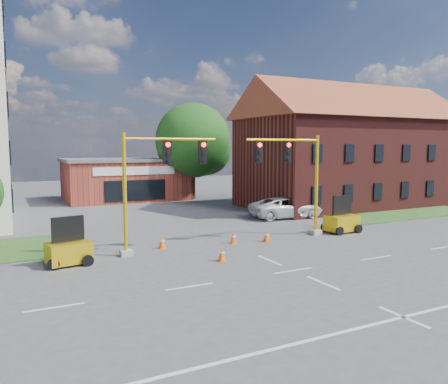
# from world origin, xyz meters

# --- Properties ---
(ground) EXTENTS (120.00, 120.00, 0.00)m
(ground) POSITION_xyz_m (0.00, 0.00, 0.00)
(ground) COLOR #47474A
(ground) RESTS_ON ground
(grass_verge_ne) EXTENTS (14.00, 4.00, 0.08)m
(grass_verge_ne) POSITION_xyz_m (18.00, 9.00, 0.04)
(grass_verge_ne) COLOR #2C5520
(grass_verge_ne) RESTS_ON ground
(lane_markings) EXTENTS (60.00, 36.00, 0.01)m
(lane_markings) POSITION_xyz_m (0.00, -3.00, 0.01)
(lane_markings) COLOR silver
(lane_markings) RESTS_ON ground
(brick_shop) EXTENTS (12.40, 8.40, 4.30)m
(brick_shop) POSITION_xyz_m (0.00, 29.98, 2.16)
(brick_shop) COLOR maroon
(brick_shop) RESTS_ON ground
(townhouse_row) EXTENTS (21.00, 11.00, 11.50)m
(townhouse_row) POSITION_xyz_m (18.00, 16.00, 5.93)
(townhouse_row) COLOR #531C18
(townhouse_row) RESTS_ON ground
(tree_large) EXTENTS (8.23, 7.84, 10.09)m
(tree_large) POSITION_xyz_m (6.90, 27.08, 5.91)
(tree_large) COLOR #392814
(tree_large) RESTS_ON ground
(signal_mast_west) EXTENTS (5.30, 0.60, 6.20)m
(signal_mast_west) POSITION_xyz_m (-4.36, 6.00, 3.92)
(signal_mast_west) COLOR gray
(signal_mast_west) RESTS_ON ground
(signal_mast_east) EXTENTS (5.30, 0.60, 6.20)m
(signal_mast_east) POSITION_xyz_m (4.36, 6.00, 3.92)
(signal_mast_east) COLOR gray
(signal_mast_east) RESTS_ON ground
(trailer_west) EXTENTS (2.12, 1.61, 2.18)m
(trailer_west) POSITION_xyz_m (-8.81, 5.55, 0.68)
(trailer_west) COLOR gold
(trailer_west) RESTS_ON ground
(trailer_east) EXTENTS (2.09, 1.46, 2.29)m
(trailer_east) POSITION_xyz_m (7.97, 5.83, 0.72)
(trailer_east) COLOR gold
(trailer_east) RESTS_ON ground
(cone_a) EXTENTS (0.40, 0.40, 0.70)m
(cone_a) POSITION_xyz_m (-2.14, 2.87, 0.34)
(cone_a) COLOR #FF5E0D
(cone_a) RESTS_ON ground
(cone_b) EXTENTS (0.40, 0.40, 0.70)m
(cone_b) POSITION_xyz_m (-3.86, 6.71, 0.34)
(cone_b) COLOR #FF5E0D
(cone_b) RESTS_ON ground
(cone_c) EXTENTS (0.40, 0.40, 0.70)m
(cone_c) POSITION_xyz_m (0.15, 6.02, 0.34)
(cone_c) COLOR #FF5E0D
(cone_c) RESTS_ON ground
(cone_d) EXTENTS (0.40, 0.40, 0.70)m
(cone_d) POSITION_xyz_m (2.11, 5.58, 0.34)
(cone_d) COLOR #FF5E0D
(cone_d) RESTS_ON ground
(pickup_white) EXTENTS (5.98, 3.17, 1.60)m
(pickup_white) POSITION_xyz_m (8.14, 12.27, 0.80)
(pickup_white) COLOR silver
(pickup_white) RESTS_ON ground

